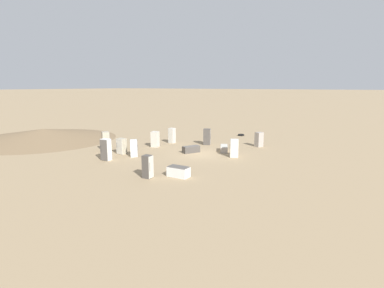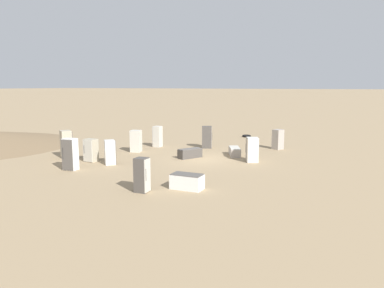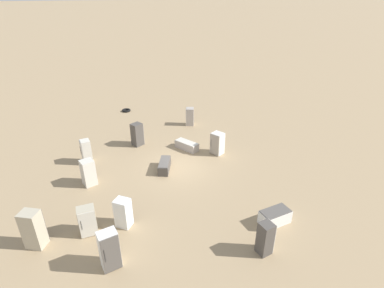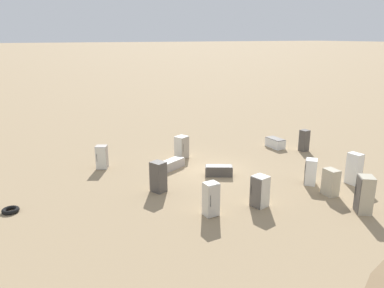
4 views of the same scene
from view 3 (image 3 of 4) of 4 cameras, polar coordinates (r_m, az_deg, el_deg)
name	(u,v)px [view 3 (image 3 of 4)]	position (r m, az deg, el deg)	size (l,w,h in m)	color
ground_plane	(178,167)	(19.98, -2.69, -4.36)	(1000.00, 1000.00, 0.00)	#9E8460
discarded_fridge_0	(265,238)	(14.02, 13.82, -17.06)	(0.67, 0.62, 1.61)	#4C4742
discarded_fridge_1	(123,213)	(15.36, -12.94, -12.61)	(0.95, 0.95, 1.53)	white
discarded_fridge_2	(86,152)	(21.26, -19.49, -1.39)	(0.67, 0.70, 1.67)	beige
discarded_fridge_3	(87,221)	(15.39, -19.30, -13.65)	(0.83, 0.66, 1.48)	#B2A88E
discarded_fridge_4	(109,250)	(13.44, -15.45, -18.91)	(0.82, 0.68, 1.86)	white
discarded_fridge_5	(137,134)	(22.79, -10.37, 1.81)	(0.97, 0.89, 1.73)	#4C4742
discarded_fridge_6	(33,229)	(15.56, -27.98, -14.13)	(1.04, 1.01, 1.89)	#B2A88E
discarded_fridge_7	(275,217)	(15.91, 15.50, -13.20)	(1.54, 0.84, 0.73)	white
discarded_fridge_8	(190,117)	(26.01, -0.42, 5.25)	(0.90, 0.91, 1.53)	#A89E93
discarded_fridge_9	(217,143)	(21.31, 4.85, 0.12)	(1.00, 1.02, 1.59)	silver
discarded_fridge_10	(88,172)	(18.89, -19.15, -5.14)	(0.87, 0.89, 1.62)	beige
discarded_fridge_11	(164,166)	(19.55, -5.26, -4.12)	(1.35, 1.78, 0.64)	#4C4742
discarded_fridge_12	(187,145)	(22.04, -1.01, -0.27)	(1.41, 1.92, 0.60)	#A89E93
scrap_tire	(126,110)	(30.02, -12.41, 6.28)	(0.83, 0.83, 0.20)	black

